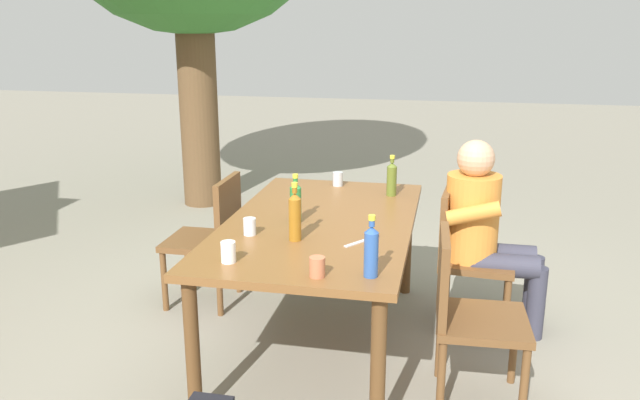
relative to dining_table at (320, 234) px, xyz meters
The scene contains 15 objects.
ground_plane 0.68m from the dining_table, ahead, with size 24.00×24.00×0.00m, color gray.
dining_table is the anchor object (origin of this frame).
chair_near_right 0.94m from the dining_table, 62.70° to the right, with size 0.48×0.48×0.87m.
chair_near_left 0.94m from the dining_table, 117.12° to the right, with size 0.46×0.46×0.87m.
chair_far_right 0.94m from the dining_table, 63.05° to the left, with size 0.44×0.44×0.87m.
person_in_white_shirt 1.02m from the dining_table, 65.86° to the right, with size 0.47×0.62×1.18m.
bottle_blue 0.87m from the dining_table, 152.88° to the right, with size 0.06×0.06×0.28m.
bottle_olive 0.73m from the dining_table, 29.06° to the right, with size 0.06×0.06×0.26m.
bottle_green 0.24m from the dining_table, 113.56° to the left, with size 0.06×0.06×0.28m.
bottle_amber 0.41m from the dining_table, behind, with size 0.06×0.06×0.31m.
cup_steel 0.80m from the dining_table, ahead, with size 0.07×0.07×0.10m, color #B2B7BC.
cup_glass 0.46m from the dining_table, 135.47° to the left, with size 0.07×0.07×0.09m, color silver.
cup_white 0.78m from the dining_table, 158.11° to the left, with size 0.07×0.07×0.10m, color white.
cup_terracotta 0.83m from the dining_table, 169.10° to the right, with size 0.07×0.07×0.09m, color #BC6B47.
table_knife 0.42m from the dining_table, 134.96° to the right, with size 0.21×0.16×0.01m.
Camera 1 is at (-3.36, -0.70, 1.86)m, focal length 35.92 mm.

